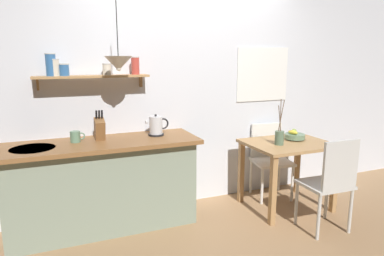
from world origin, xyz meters
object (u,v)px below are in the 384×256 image
at_px(dining_chair_far, 269,156).
at_px(pendant_lamp, 118,63).
at_px(dining_table, 288,154).
at_px(twig_vase, 279,137).
at_px(fruit_bowl, 294,136).
at_px(electric_kettle, 156,126).
at_px(knife_block, 100,128).
at_px(coffee_mug_by_sink, 76,137).
at_px(dining_chair_near, 331,180).

height_order(dining_chair_far, pendant_lamp, pendant_lamp).
distance_m(dining_table, twig_vase, 0.27).
height_order(fruit_bowl, electric_kettle, electric_kettle).
bearing_deg(knife_block, coffee_mug_by_sink, -178.95).
xyz_separation_m(dining_chair_far, fruit_bowl, (0.12, -0.29, 0.30)).
xyz_separation_m(dining_table, dining_chair_near, (0.01, -0.64, -0.09)).
height_order(coffee_mug_by_sink, pendant_lamp, pendant_lamp).
bearing_deg(dining_table, dining_chair_far, 86.63).
bearing_deg(knife_block, dining_table, -9.43).
bearing_deg(dining_table, dining_chair_near, -88.92).
relative_size(dining_chair_near, fruit_bowl, 4.17).
bearing_deg(coffee_mug_by_sink, dining_chair_far, 1.22).
height_order(electric_kettle, coffee_mug_by_sink, electric_kettle).
bearing_deg(dining_table, electric_kettle, 167.59).
bearing_deg(dining_chair_near, knife_block, 153.90).
bearing_deg(knife_block, fruit_bowl, -6.75).
distance_m(dining_chair_near, fruit_bowl, 0.78).
height_order(fruit_bowl, twig_vase, twig_vase).
relative_size(electric_kettle, knife_block, 0.81).
relative_size(dining_chair_far, knife_block, 2.98).
xyz_separation_m(dining_chair_far, electric_kettle, (-1.42, -0.06, 0.49)).
relative_size(dining_chair_far, coffee_mug_by_sink, 6.44).
bearing_deg(coffee_mug_by_sink, dining_chair_near, -23.68).
xyz_separation_m(dining_chair_near, fruit_bowl, (0.13, 0.72, 0.27)).
relative_size(twig_vase, knife_block, 1.67).
distance_m(coffee_mug_by_sink, pendant_lamp, 0.80).
xyz_separation_m(electric_kettle, coffee_mug_by_sink, (-0.78, 0.01, -0.04)).
distance_m(dining_chair_near, pendant_lamp, 2.24).
relative_size(dining_chair_near, pendant_lamp, 1.55).
relative_size(fruit_bowl, coffee_mug_by_sink, 1.66).
relative_size(twig_vase, electric_kettle, 2.05).
relative_size(dining_table, fruit_bowl, 4.00).
bearing_deg(coffee_mug_by_sink, fruit_bowl, -6.01).
relative_size(knife_block, pendant_lamp, 0.49).
bearing_deg(dining_table, fruit_bowl, 28.50).
bearing_deg(electric_kettle, knife_block, 178.28).
bearing_deg(dining_chair_near, coffee_mug_by_sink, 156.32).
bearing_deg(electric_kettle, dining_table, -12.41).
bearing_deg(fruit_bowl, dining_table, -151.50).
bearing_deg(twig_vase, dining_chair_near, -74.29).
xyz_separation_m(fruit_bowl, pendant_lamp, (-1.92, 0.07, 0.81)).
bearing_deg(dining_table, twig_vase, -164.02).
height_order(dining_chair_far, fruit_bowl, dining_chair_far).
height_order(dining_chair_far, twig_vase, twig_vase).
relative_size(dining_table, twig_vase, 1.84).
distance_m(dining_table, coffee_mug_by_sink, 2.22).
relative_size(coffee_mug_by_sink, pendant_lamp, 0.22).
xyz_separation_m(dining_table, fruit_bowl, (0.14, 0.08, 0.17)).
relative_size(electric_kettle, pendant_lamp, 0.39).
height_order(dining_chair_near, dining_chair_far, dining_chair_near).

